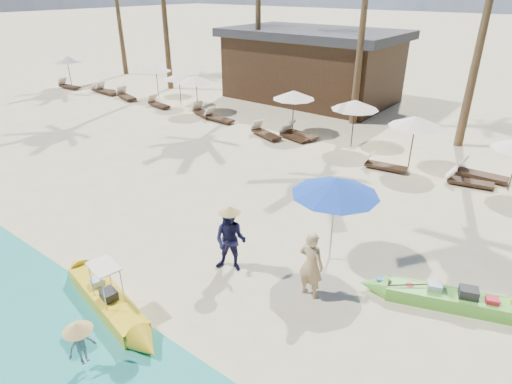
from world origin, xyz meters
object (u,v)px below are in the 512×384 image
Objects in this scene: yellow_canoe at (107,299)px; tourist at (311,265)px; green_canoe at (449,299)px; blue_umbrella at (336,186)px.

tourist is at bearing 53.69° from yellow_canoe.
tourist reaches higher than yellow_canoe.
green_canoe is 0.91× the size of yellow_canoe.
blue_umbrella reaches higher than yellow_canoe.
green_canoe is 3.72m from blue_umbrella.
yellow_canoe is 1.99× the size of blue_umbrella.
green_canoe is at bearing 0.50° from blue_umbrella.
green_canoe is 3.32m from tourist.
blue_umbrella reaches higher than green_canoe.
blue_umbrella is (-0.34, 1.63, 1.32)m from tourist.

